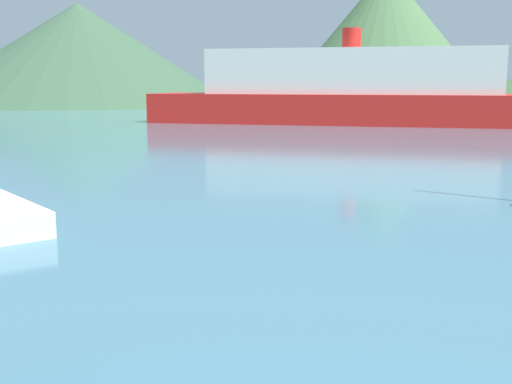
{
  "coord_description": "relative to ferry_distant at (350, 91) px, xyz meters",
  "views": [
    {
      "loc": [
        4.62,
        2.02,
        3.45
      ],
      "look_at": [
        -0.39,
        14.0,
        1.2
      ],
      "focal_mm": 45.0,
      "sensor_mm": 36.0,
      "label": 1
    }
  ],
  "objects": [
    {
      "name": "ferry_distant",
      "position": [
        0.0,
        0.0,
        0.0
      ],
      "size": [
        33.51,
        11.02,
        7.6
      ],
      "rotation": [
        0.0,
        0.0,
        0.15
      ],
      "color": "red",
      "rests_on": "ground_plane"
    },
    {
      "name": "hill_central",
      "position": [
        -3.85,
        31.94,
        6.07
      ],
      "size": [
        29.19,
        29.19,
        17.4
      ],
      "color": "#476B42",
      "rests_on": "ground_plane"
    },
    {
      "name": "hill_west",
      "position": [
        -49.77,
        29.77,
        4.86
      ],
      "size": [
        47.52,
        47.52,
        14.98
      ],
      "color": "#38563D",
      "rests_on": "ground_plane"
    }
  ]
}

